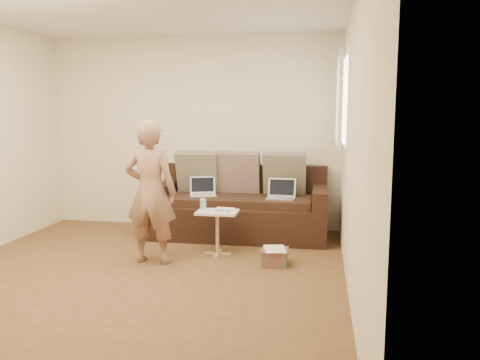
{
  "coord_description": "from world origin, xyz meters",
  "views": [
    {
      "loc": [
        1.73,
        -4.07,
        1.56
      ],
      "look_at": [
        0.8,
        1.4,
        0.78
      ],
      "focal_mm": 35.38,
      "sensor_mm": 36.0,
      "label": 1
    }
  ],
  "objects_px": {
    "laptop_white": "(203,196)",
    "person": "(151,192)",
    "sofa": "(240,203)",
    "laptop_silver": "(280,199)",
    "side_table": "(217,233)",
    "drinking_glass": "(203,204)",
    "striped_box": "(275,257)"
  },
  "relations": [
    {
      "from": "sofa",
      "to": "person",
      "type": "bearing_deg",
      "value": -120.62
    },
    {
      "from": "laptop_white",
      "to": "drinking_glass",
      "type": "bearing_deg",
      "value": -93.51
    },
    {
      "from": "laptop_white",
      "to": "person",
      "type": "xyz_separation_m",
      "value": [
        -0.26,
        -1.19,
        0.23
      ]
    },
    {
      "from": "sofa",
      "to": "side_table",
      "type": "height_order",
      "value": "sofa"
    },
    {
      "from": "side_table",
      "to": "drinking_glass",
      "type": "height_order",
      "value": "drinking_glass"
    },
    {
      "from": "sofa",
      "to": "laptop_white",
      "type": "xyz_separation_m",
      "value": [
        -0.47,
        -0.04,
        0.1
      ]
    },
    {
      "from": "person",
      "to": "side_table",
      "type": "xyz_separation_m",
      "value": [
        0.62,
        0.39,
        -0.51
      ]
    },
    {
      "from": "sofa",
      "to": "drinking_glass",
      "type": "bearing_deg",
      "value": -110.69
    },
    {
      "from": "sofa",
      "to": "striped_box",
      "type": "distance_m",
      "value": 1.28
    },
    {
      "from": "laptop_white",
      "to": "striped_box",
      "type": "height_order",
      "value": "laptop_white"
    },
    {
      "from": "person",
      "to": "striped_box",
      "type": "relative_size",
      "value": 5.5
    },
    {
      "from": "laptop_silver",
      "to": "person",
      "type": "height_order",
      "value": "person"
    },
    {
      "from": "drinking_glass",
      "to": "striped_box",
      "type": "xyz_separation_m",
      "value": [
        0.85,
        -0.34,
        -0.47
      ]
    },
    {
      "from": "laptop_white",
      "to": "person",
      "type": "bearing_deg",
      "value": -120.01
    },
    {
      "from": "striped_box",
      "to": "person",
      "type": "bearing_deg",
      "value": -174.38
    },
    {
      "from": "striped_box",
      "to": "sofa",
      "type": "bearing_deg",
      "value": 116.98
    },
    {
      "from": "sofa",
      "to": "laptop_silver",
      "type": "relative_size",
      "value": 6.35
    },
    {
      "from": "laptop_silver",
      "to": "striped_box",
      "type": "distance_m",
      "value": 1.06
    },
    {
      "from": "side_table",
      "to": "striped_box",
      "type": "height_order",
      "value": "side_table"
    },
    {
      "from": "drinking_glass",
      "to": "striped_box",
      "type": "distance_m",
      "value": 1.03
    },
    {
      "from": "person",
      "to": "side_table",
      "type": "distance_m",
      "value": 0.89
    },
    {
      "from": "person",
      "to": "side_table",
      "type": "relative_size",
      "value": 3.05
    },
    {
      "from": "sofa",
      "to": "striped_box",
      "type": "xyz_separation_m",
      "value": [
        0.56,
        -1.1,
        -0.34
      ]
    },
    {
      "from": "side_table",
      "to": "striped_box",
      "type": "distance_m",
      "value": 0.74
    },
    {
      "from": "side_table",
      "to": "drinking_glass",
      "type": "xyz_separation_m",
      "value": [
        -0.18,
        0.08,
        0.31
      ]
    },
    {
      "from": "striped_box",
      "to": "drinking_glass",
      "type": "bearing_deg",
      "value": 158.1
    },
    {
      "from": "laptop_silver",
      "to": "drinking_glass",
      "type": "bearing_deg",
      "value": -140.2
    },
    {
      "from": "laptop_white",
      "to": "side_table",
      "type": "xyz_separation_m",
      "value": [
        0.36,
        -0.79,
        -0.27
      ]
    },
    {
      "from": "laptop_silver",
      "to": "striped_box",
      "type": "height_order",
      "value": "laptop_silver"
    },
    {
      "from": "person",
      "to": "striped_box",
      "type": "bearing_deg",
      "value": -173.39
    },
    {
      "from": "side_table",
      "to": "drinking_glass",
      "type": "relative_size",
      "value": 4.11
    },
    {
      "from": "side_table",
      "to": "drinking_glass",
      "type": "distance_m",
      "value": 0.36
    }
  ]
}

